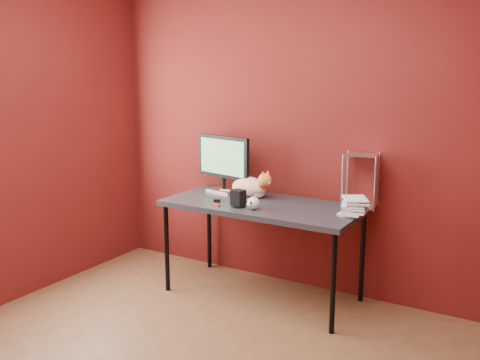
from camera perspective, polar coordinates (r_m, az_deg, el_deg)
The scene contains 11 objects.
room at distance 2.74m, azimuth -8.48°, elevation 5.23°, with size 3.52×3.52×2.61m.
desk at distance 4.09m, azimuth 2.42°, elevation -3.17°, with size 1.50×0.70×0.75m.
monitor at distance 4.41m, azimuth -1.78°, elevation 2.07°, with size 0.53×0.22×0.47m.
cat at distance 4.28m, azimuth 1.09°, elevation -0.68°, with size 0.49×0.26×0.23m.
skull_mug at distance 3.87m, azimuth 1.41°, elevation -2.49°, with size 0.10×0.10×0.09m.
speaker at distance 3.95m, azimuth -0.19°, elevation -2.04°, with size 0.11×0.11×0.13m.
book_stack at distance 3.75m, azimuth 11.39°, elevation 5.98°, with size 0.24×0.26×1.28m.
wire_rack at distance 4.01m, azimuth 12.75°, elevation -0.04°, with size 0.26×0.22×0.40m.
pocket_knife at distance 3.99m, azimuth -2.53°, elevation -2.67°, with size 0.07×0.02×0.01m, color #AB0E0D.
black_gadget at distance 4.10m, azimuth -2.46°, elevation -2.21°, with size 0.05×0.03×0.02m, color black.
washer at distance 3.89m, azimuth 2.64°, elevation -3.13°, with size 0.04×0.04×0.00m, color #A9A9AE.
Camera 1 is at (1.73, -2.10, 1.75)m, focal length 40.00 mm.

